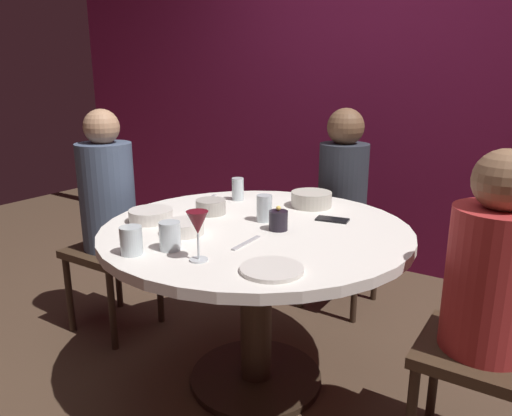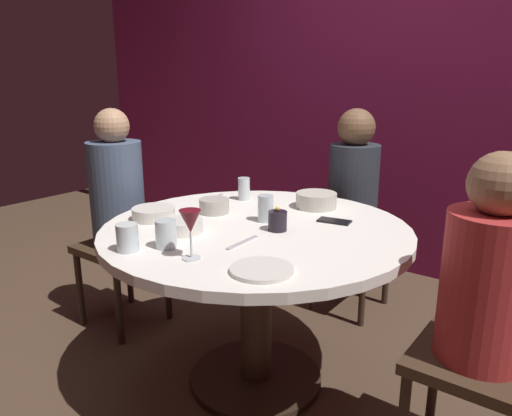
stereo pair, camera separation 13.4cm
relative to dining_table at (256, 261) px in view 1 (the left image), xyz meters
name	(u,v)px [view 1 (the left image)]	position (x,y,z in m)	size (l,w,h in m)	color
ground_plane	(256,380)	(0.00, 0.00, -0.59)	(8.00, 8.00, 0.00)	#4C3828
back_wall	(393,84)	(0.00, 1.71, 0.71)	(6.00, 0.10, 2.60)	maroon
dining_table	(256,261)	(0.00, 0.00, 0.00)	(1.30, 1.30, 0.74)	white
seated_diner_left	(108,200)	(-0.92, 0.00, 0.15)	(0.40, 0.40, 1.20)	#3F2D1E
seated_diner_back	(343,187)	(0.00, 0.93, 0.15)	(0.40, 0.40, 1.19)	#3F2D1E
seated_diner_right	(491,282)	(0.91, 0.00, 0.12)	(0.40, 0.40, 1.15)	#3F2D1E
candle_holder	(278,220)	(0.10, 0.01, 0.20)	(0.08, 0.08, 0.10)	black
wine_glass	(198,225)	(0.05, -0.43, 0.29)	(0.08, 0.08, 0.18)	silver
dinner_plate	(272,269)	(0.30, -0.38, 0.17)	(0.21, 0.21, 0.01)	silver
cell_phone	(332,220)	(0.24, 0.25, 0.16)	(0.07, 0.14, 0.01)	black
bowl_serving_large	(184,228)	(-0.19, -0.24, 0.19)	(0.16, 0.16, 0.05)	silver
bowl_salad_center	(151,215)	(-0.43, -0.18, 0.19)	(0.19, 0.19, 0.05)	silver
bowl_small_white	(311,199)	(0.05, 0.41, 0.19)	(0.20, 0.20, 0.07)	beige
bowl_sauce_side	(211,207)	(-0.28, 0.05, 0.19)	(0.14, 0.14, 0.07)	#B2ADA3
cup_near_candle	(170,236)	(-0.11, -0.41, 0.21)	(0.08, 0.08, 0.11)	silver
cup_by_left_diner	(238,189)	(-0.32, 0.32, 0.22)	(0.06, 0.06, 0.11)	silver
cup_by_right_diner	(131,240)	(-0.20, -0.51, 0.21)	(0.08, 0.08, 0.10)	silver
cup_center_front	(264,208)	(-0.01, 0.08, 0.22)	(0.07, 0.07, 0.12)	silver
fork_near_plate	(246,243)	(0.09, -0.20, 0.16)	(0.02, 0.18, 0.01)	#B7B7BC
knife_near_plate	(208,199)	(-0.45, 0.25, 0.16)	(0.02, 0.18, 0.01)	#B7B7BC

